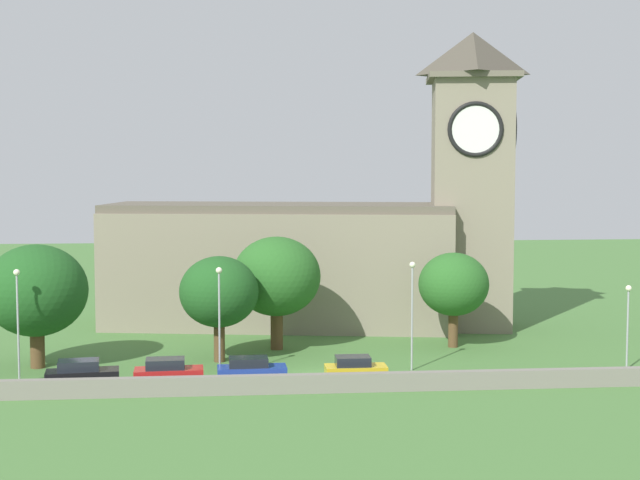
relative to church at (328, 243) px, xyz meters
The scene contains 15 objects.
ground_plane 9.72m from the church, 117.72° to the right, with size 200.00×200.00×0.00m, color #477538.
church is the anchor object (origin of this frame).
quay_barrier 26.48m from the church, 96.28° to the right, with size 54.17×0.70×1.23m, color gray.
car_black 30.13m from the church, 129.65° to the right, with size 4.94×2.69×1.86m.
car_red 26.97m from the church, 119.99° to the right, with size 4.66×2.39×1.86m.
car_blue 24.31m from the church, 108.76° to the right, with size 4.74×2.29×1.72m.
car_yellow 23.64m from the church, 91.12° to the right, with size 4.19×2.13×1.78m.
streetlamp_west_end 31.33m from the church, 137.83° to the right, with size 0.44×0.44×7.78m.
streetlamp_west_mid 22.92m from the church, 115.04° to the right, with size 0.44×0.44×7.74m.
streetlamp_central 20.00m from the church, 78.10° to the right, with size 0.44×0.44×7.87m.
streetlamp_east_mid 28.63m from the church, 46.21° to the right, with size 0.44×0.44×6.13m.
tree_churchyard 14.65m from the church, 51.04° to the right, with size 5.69×5.69×7.71m.
tree_riverside_east 18.17m from the church, 122.77° to the right, with size 5.93×5.93×7.97m.
tree_by_tower 28.07m from the church, 144.97° to the right, with size 7.43×7.43×9.03m.
tree_riverside_west 12.16m from the church, 115.83° to the right, with size 7.06×7.06×9.08m.
Camera 1 is at (-5.75, -64.22, 14.70)m, focal length 52.22 mm.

